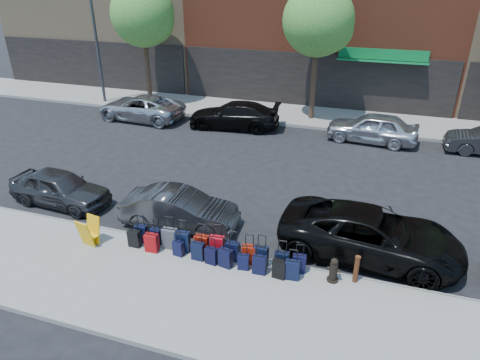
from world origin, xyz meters
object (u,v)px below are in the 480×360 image
(car_far_0, at_px, (141,108))
(streetlight, at_px, (98,29))
(tree_left, at_px, (145,16))
(car_near_1, at_px, (180,209))
(car_far_2, at_px, (372,128))
(display_rack, at_px, (89,232))
(fire_hydrant, at_px, (334,270))
(bollard, at_px, (356,269))
(car_near_0, at_px, (60,188))
(car_near_2, at_px, (371,234))
(tree_center, at_px, (321,23))
(suitcase_front_5, at_px, (217,246))
(car_far_1, at_px, (234,115))

(car_far_0, bearing_deg, streetlight, -117.76)
(tree_left, relative_size, car_near_1, 1.83)
(car_far_2, bearing_deg, display_rack, -27.48)
(fire_hydrant, bearing_deg, streetlight, 146.50)
(display_rack, relative_size, car_near_1, 0.23)
(bollard, bearing_deg, car_near_0, 172.72)
(tree_left, xyz_separation_m, car_near_2, (14.25, -12.59, -4.66))
(display_rack, bearing_deg, car_near_0, 153.12)
(tree_center, height_order, car_near_1, tree_center)
(tree_left, xyz_separation_m, car_near_1, (8.03, -12.86, -4.76))
(tree_center, bearing_deg, suitcase_front_5, -92.38)
(car_near_0, distance_m, car_near_2, 11.14)
(car_far_1, bearing_deg, fire_hydrant, 24.52)
(car_near_2, xyz_separation_m, car_far_1, (-7.75, 9.93, -0.03))
(bollard, bearing_deg, car_far_1, 122.93)
(car_near_2, bearing_deg, streetlight, 58.77)
(streetlight, bearing_deg, car_near_0, -63.43)
(suitcase_front_5, bearing_deg, car_near_0, 161.56)
(tree_left, bearing_deg, suitcase_front_5, -55.19)
(suitcase_front_5, bearing_deg, tree_left, 118.37)
(car_far_0, xyz_separation_m, car_far_2, (13.00, 0.41, 0.05))
(fire_hydrant, height_order, car_far_2, car_far_2)
(tree_left, distance_m, fire_hydrant, 20.23)
(tree_center, bearing_deg, car_far_2, -37.13)
(tree_left, height_order, tree_center, same)
(streetlight, bearing_deg, car_near_1, -47.94)
(streetlight, height_order, car_near_0, streetlight)
(fire_hydrant, height_order, car_near_2, car_near_2)
(suitcase_front_5, bearing_deg, fire_hydrant, -7.92)
(fire_hydrant, distance_m, car_near_2, 1.97)
(car_far_0, bearing_deg, fire_hydrant, 50.62)
(tree_center, xyz_separation_m, car_far_2, (3.36, -2.54, -4.65))
(bollard, bearing_deg, fire_hydrant, -166.09)
(display_rack, bearing_deg, car_far_0, 123.27)
(tree_left, height_order, car_far_1, tree_left)
(car_far_1, bearing_deg, suitcase_front_5, 10.38)
(car_near_1, bearing_deg, streetlight, 38.49)
(car_near_1, bearing_deg, suitcase_front_5, -130.07)
(display_rack, xyz_separation_m, car_far_2, (7.94, 12.39, 0.16))
(car_far_0, bearing_deg, suitcase_front_5, 41.59)
(suitcase_front_5, bearing_deg, display_rack, -176.73)
(suitcase_front_5, height_order, car_near_1, car_near_1)
(tree_left, relative_size, car_near_2, 1.33)
(car_near_1, bearing_deg, car_near_2, -91.07)
(car_near_1, distance_m, car_near_2, 6.23)
(tree_center, xyz_separation_m, car_near_0, (-7.39, -12.81, -4.75))
(tree_center, xyz_separation_m, display_rack, (-4.59, -14.94, -4.81))
(car_near_0, xyz_separation_m, car_near_1, (4.92, -0.06, -0.01))
(suitcase_front_5, bearing_deg, car_far_1, 99.91)
(tree_center, distance_m, display_rack, 16.35)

